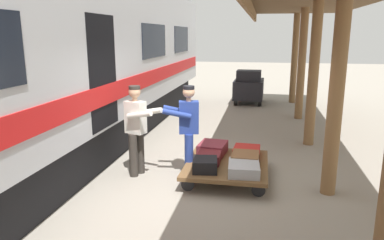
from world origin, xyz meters
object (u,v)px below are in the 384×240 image
object	(u,v)px
suitcase_black_hardshell	(205,165)
suitcase_maroon_trunk	(209,157)
train_car	(27,65)
suitcase_brown_leather	(245,159)
luggage_cart	(227,165)
porter_in_overalls	(188,127)
porter_by_door	(137,128)
suitcase_red_plastic	(247,151)
suitcase_burgundy_valise	(213,148)
baggage_tug	(249,87)
suitcase_gray_aluminum	(244,168)

from	to	relation	value
suitcase_black_hardshell	suitcase_maroon_trunk	size ratio (longest dim) A/B	0.78
train_car	suitcase_brown_leather	xyz separation A→B (m)	(-4.03, -0.35, -1.66)
luggage_cart	suitcase_black_hardshell	distance (m)	0.61
porter_in_overalls	porter_by_door	world-z (taller)	same
train_car	suitcase_red_plastic	size ratio (longest dim) A/B	33.76
porter_by_door	suitcase_maroon_trunk	bearing A→B (deg)	-173.32
suitcase_maroon_trunk	porter_by_door	distance (m)	1.45
suitcase_burgundy_valise	baggage_tug	xyz separation A→B (m)	(-0.39, -7.31, 0.22)
suitcase_brown_leather	suitcase_burgundy_valise	bearing A→B (deg)	-36.00
luggage_cart	suitcase_black_hardshell	size ratio (longest dim) A/B	3.92
suitcase_black_hardshell	porter_in_overalls	xyz separation A→B (m)	(0.41, -0.52, 0.52)
suitcase_gray_aluminum	suitcase_burgundy_valise	world-z (taller)	suitcase_burgundy_valise
suitcase_black_hardshell	porter_in_overalls	size ratio (longest dim) A/B	0.26
porter_in_overalls	suitcase_brown_leather	bearing A→B (deg)	178.23
suitcase_maroon_trunk	porter_in_overalls	world-z (taller)	porter_in_overalls
porter_by_door	suitcase_red_plastic	bearing A→B (deg)	-162.26
porter_by_door	train_car	bearing A→B (deg)	5.36
suitcase_red_plastic	luggage_cart	bearing A→B (deg)	55.46
suitcase_red_plastic	suitcase_maroon_trunk	distance (m)	0.83
porter_in_overalls	suitcase_maroon_trunk	bearing A→B (deg)	175.36
porter_in_overalls	baggage_tug	distance (m)	7.81
baggage_tug	suitcase_black_hardshell	bearing A→B (deg)	87.29
train_car	porter_by_door	xyz separation A→B (m)	(-2.02, -0.19, -1.14)
suitcase_gray_aluminum	suitcase_black_hardshell	size ratio (longest dim) A/B	1.40
suitcase_maroon_trunk	porter_in_overalls	size ratio (longest dim) A/B	0.34
train_car	suitcase_burgundy_valise	world-z (taller)	train_car
luggage_cart	porter_in_overalls	bearing A→B (deg)	-2.56
train_car	suitcase_burgundy_valise	distance (m)	3.83
suitcase_red_plastic	suitcase_black_hardshell	xyz separation A→B (m)	(0.67, 0.97, 0.02)
luggage_cart	suitcase_gray_aluminum	distance (m)	0.60
luggage_cart	porter_by_door	distance (m)	1.81
suitcase_gray_aluminum	suitcase_burgundy_valise	xyz separation A→B (m)	(0.67, -0.97, 0.02)
suitcase_maroon_trunk	train_car	bearing A→B (deg)	5.89
train_car	suitcase_maroon_trunk	distance (m)	3.77
suitcase_gray_aluminum	suitcase_red_plastic	size ratio (longest dim) A/B	1.18
porter_by_door	suitcase_burgundy_valise	bearing A→B (deg)	-154.38
suitcase_red_plastic	suitcase_black_hardshell	world-z (taller)	suitcase_black_hardshell
suitcase_gray_aluminum	baggage_tug	world-z (taller)	baggage_tug
train_car	baggage_tug	size ratio (longest dim) A/B	10.50
suitcase_black_hardshell	baggage_tug	xyz separation A→B (m)	(-0.39, -8.29, 0.22)
train_car	suitcase_red_plastic	distance (m)	4.44
suitcase_maroon_trunk	porter_in_overalls	distance (m)	0.68
porter_in_overalls	suitcase_gray_aluminum	bearing A→B (deg)	154.33
luggage_cart	suitcase_gray_aluminum	world-z (taller)	suitcase_gray_aluminum
baggage_tug	suitcase_burgundy_valise	bearing A→B (deg)	86.93
suitcase_red_plastic	suitcase_brown_leather	bearing A→B (deg)	90.00
train_car	baggage_tug	distance (m)	9.08
suitcase_burgundy_valise	suitcase_red_plastic	distance (m)	0.67
suitcase_burgundy_valise	suitcase_maroon_trunk	xyz separation A→B (m)	(0.00, 0.49, -0.01)
train_car	luggage_cart	world-z (taller)	train_car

